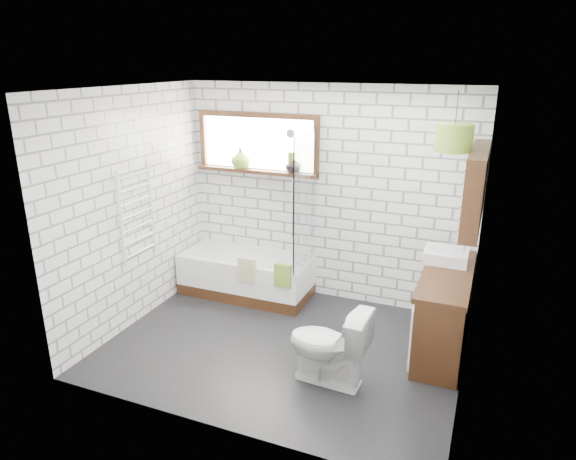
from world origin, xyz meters
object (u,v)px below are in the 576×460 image
at_px(basin, 446,256).
at_px(bathtub, 246,275).
at_px(toilet, 328,345).
at_px(pendant, 454,138).
at_px(vanity, 445,311).

bearing_deg(basin, bathtub, 177.84).
distance_m(toilet, pendant, 2.10).
xyz_separation_m(bathtub, vanity, (2.36, -0.37, 0.15)).
distance_m(basin, toilet, 1.58).
distance_m(bathtub, vanity, 2.39).
relative_size(bathtub, vanity, 1.11).
bearing_deg(pendant, bathtub, 168.30).
relative_size(basin, toilet, 0.58).
bearing_deg(pendant, vanity, 55.93).
bearing_deg(pendant, toilet, -132.88).
xyz_separation_m(vanity, toilet, (-0.88, -0.98, -0.04)).
bearing_deg(vanity, bathtub, 171.07).
xyz_separation_m(bathtub, toilet, (1.48, -1.35, 0.11)).
relative_size(vanity, pendant, 4.35).
xyz_separation_m(bathtub, pendant, (2.29, -0.47, 1.85)).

